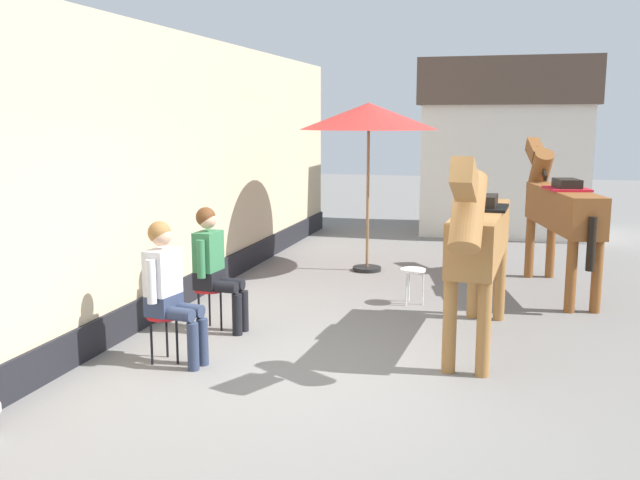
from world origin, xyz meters
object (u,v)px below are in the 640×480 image
object	(u,v)px
seated_visitor_near	(169,285)
cafe_parasol	(369,117)
saddled_horse_near	(479,237)
spare_stool_white	(413,273)
saddled_horse_far	(560,207)
seated_visitor_far	(214,262)

from	to	relation	value
seated_visitor_near	cafe_parasol	distance (m)	5.00
seated_visitor_near	saddled_horse_near	size ratio (longest dim) A/B	0.46
saddled_horse_near	cafe_parasol	size ratio (longest dim) A/B	1.16
saddled_horse_near	spare_stool_white	bearing A→B (deg)	119.62
seated_visitor_near	saddled_horse_near	bearing A→B (deg)	24.63
seated_visitor_near	saddled_horse_far	xyz separation A→B (m)	(3.76, 4.05, 0.38)
saddled_horse_near	saddled_horse_far	world-z (taller)	same
spare_stool_white	seated_visitor_far	bearing A→B (deg)	-138.96
seated_visitor_far	cafe_parasol	distance (m)	4.00
seated_visitor_near	seated_visitor_far	distance (m)	1.11
seated_visitor_far	saddled_horse_near	xyz separation A→B (m)	(2.85, 0.19, 0.38)
seated_visitor_near	saddled_horse_near	xyz separation A→B (m)	(2.83, 1.30, 0.38)
seated_visitor_near	spare_stool_white	xyz separation A→B (m)	(1.95, 2.83, -0.38)
seated_visitor_near	cafe_parasol	size ratio (longest dim) A/B	0.54
cafe_parasol	spare_stool_white	bearing A→B (deg)	-61.83
seated_visitor_far	spare_stool_white	world-z (taller)	seated_visitor_far
saddled_horse_near	spare_stool_white	world-z (taller)	saddled_horse_near
saddled_horse_far	spare_stool_white	distance (m)	2.31
cafe_parasol	saddled_horse_far	bearing A→B (deg)	-11.96
seated_visitor_near	spare_stool_white	world-z (taller)	seated_visitor_near
saddled_horse_far	spare_stool_white	size ratio (longest dim) A/B	6.40
cafe_parasol	saddled_horse_near	bearing A→B (deg)	-61.16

